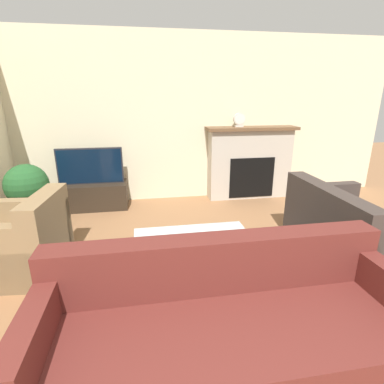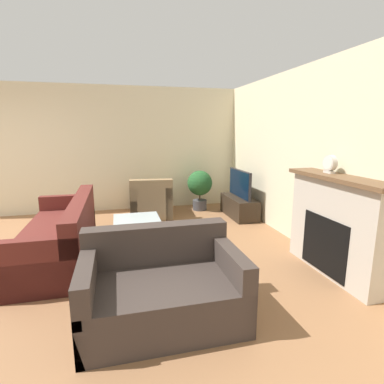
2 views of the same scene
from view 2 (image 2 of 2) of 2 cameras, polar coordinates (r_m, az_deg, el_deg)
name	(u,v)px [view 2 (image 2 of 2)]	position (r m, az deg, el deg)	size (l,w,h in m)	color
wall_back	(290,156)	(5.18, 18.15, 6.57)	(7.85, 0.06, 2.70)	beige
wall_left	(129,149)	(6.84, -11.84, 7.98)	(0.06, 7.87, 2.70)	beige
area_rug	(140,248)	(4.69, -9.80, -10.48)	(2.35, 1.91, 0.00)	slate
fireplace	(337,224)	(4.06, 25.85, -5.45)	(1.55, 0.37, 1.23)	#BCB2A3
tv_stand	(239,207)	(6.29, 8.98, -2.79)	(1.06, 0.45, 0.41)	#2D2319
tv	(240,184)	(6.18, 9.10, 1.58)	(0.99, 0.06, 0.56)	#232328
couch_sectional	(61,237)	(4.64, -23.73, -7.83)	(2.34, 0.88, 0.82)	#5B231E
couch_loveseat	(162,289)	(2.98, -5.78, -17.89)	(0.95, 1.45, 0.82)	#3D332D
armchair_by_window	(151,202)	(6.28, -7.74, -1.91)	(0.97, 0.92, 0.82)	#8C704C
coffee_table	(138,225)	(4.57, -10.28, -6.16)	(1.15, 0.71, 0.41)	#333338
potted_plant	(200,186)	(6.66, 1.49, 1.24)	(0.55, 0.55, 0.89)	#47474C
mantel_clock	(330,164)	(4.10, 24.77, 4.90)	(0.20, 0.07, 0.23)	beige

